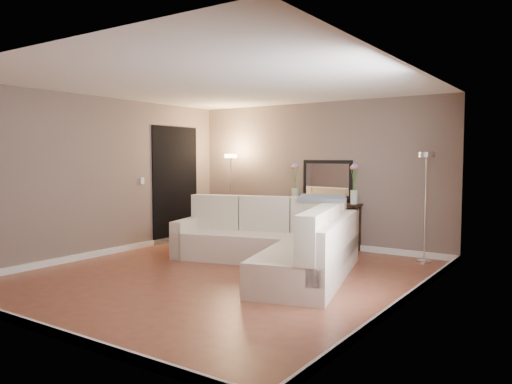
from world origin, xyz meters
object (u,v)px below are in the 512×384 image
Objects in this scene: floor_lamp_lit at (231,179)px; console_table at (319,222)px; sectional_sofa at (279,243)px; floor_lamp_unlit at (426,185)px.

console_table is at bearing 5.76° from floor_lamp_lit.
console_table is 1.96m from floor_lamp_lit.
console_table is (-0.22, 1.71, 0.10)m from sectional_sofa.
sectional_sofa is at bearing -82.56° from console_table.
sectional_sofa is 2.03× the size of floor_lamp_lit.
sectional_sofa is 2.42m from floor_lamp_unlit.
floor_lamp_lit is at bearing 143.12° from sectional_sofa.
floor_lamp_unlit is at bearing -5.01° from console_table.
floor_lamp_lit is (-2.04, 1.53, 0.82)m from sectional_sofa.
sectional_sofa is 1.73m from console_table.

